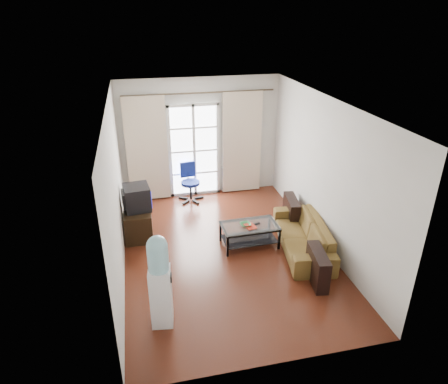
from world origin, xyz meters
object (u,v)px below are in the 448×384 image
at_px(sofa, 303,235).
at_px(task_chair, 190,189).
at_px(tv_stand, 138,223).
at_px(crt_tv, 136,198).
at_px(water_cooler, 160,280).
at_px(coffee_table, 249,232).

bearing_deg(sofa, task_chair, -136.66).
bearing_deg(tv_stand, crt_tv, 90.58).
bearing_deg(tv_stand, sofa, -19.65).
bearing_deg(tv_stand, water_cooler, -82.82).
bearing_deg(water_cooler, sofa, 34.62).
xyz_separation_m(crt_tv, water_cooler, (0.25, -2.52, -0.06)).
relative_size(coffee_table, crt_tv, 1.89).
bearing_deg(task_chair, water_cooler, -112.11).
height_order(crt_tv, task_chair, crt_tv).
distance_m(coffee_table, task_chair, 2.28).
bearing_deg(tv_stand, coffee_table, -20.06).
height_order(task_chair, water_cooler, water_cooler).
relative_size(coffee_table, task_chair, 1.20).
height_order(sofa, coffee_table, sofa).
bearing_deg(coffee_table, water_cooler, -136.00).
height_order(sofa, task_chair, task_chair).
distance_m(sofa, crt_tv, 3.17).
xyz_separation_m(sofa, water_cooler, (-2.65, -1.35, 0.46)).
relative_size(crt_tv, water_cooler, 0.39).
height_order(coffee_table, task_chair, task_chair).
xyz_separation_m(tv_stand, crt_tv, (0.00, 0.05, 0.51)).
distance_m(crt_tv, task_chair, 1.85).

